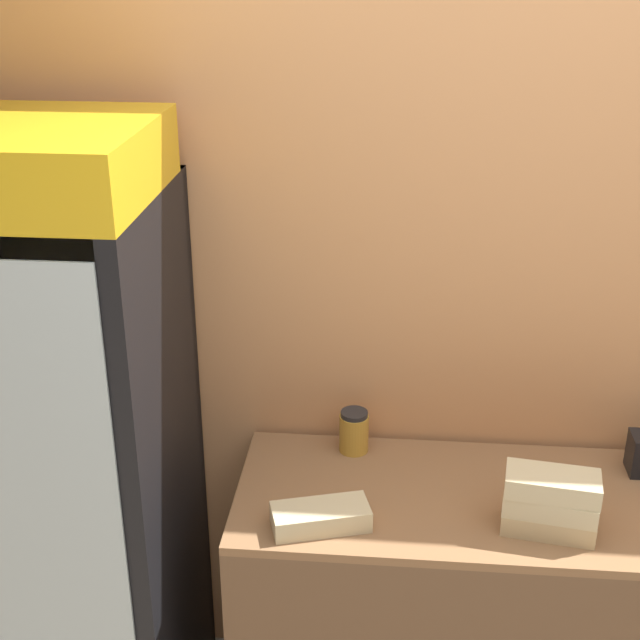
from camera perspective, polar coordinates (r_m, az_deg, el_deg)
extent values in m
cube|color=tan|center=(2.62, 13.61, 1.87)|extent=(5.20, 0.06, 2.70)
cube|color=brown|center=(2.83, 12.62, -18.52)|extent=(1.64, 0.57, 0.84)
cube|color=#8E6642|center=(2.57, 13.49, -11.34)|extent=(1.64, 0.57, 0.02)
cube|color=black|center=(2.91, -14.35, -6.89)|extent=(0.69, 0.04, 1.70)
cube|color=black|center=(2.58, -9.60, -10.77)|extent=(0.05, 0.64, 1.70)
cube|color=white|center=(2.89, -14.53, -7.17)|extent=(0.59, 0.02, 1.60)
cube|color=silver|center=(2.43, -19.15, -14.32)|extent=(0.59, 0.01, 1.60)
cube|color=gold|center=(2.27, -19.44, 9.59)|extent=(0.69, 0.58, 0.18)
cube|color=silver|center=(2.93, -15.50, -17.65)|extent=(0.57, 0.52, 0.01)
cube|color=silver|center=(2.74, -16.20, -12.84)|extent=(0.57, 0.52, 0.01)
cube|color=silver|center=(2.57, -16.98, -7.36)|extent=(0.57, 0.52, 0.01)
cube|color=silver|center=(2.43, -17.83, -1.19)|extent=(0.57, 0.52, 0.01)
cylinder|color=#B2231E|center=(2.33, -16.75, -8.53)|extent=(0.07, 0.07, 0.15)
cylinder|color=#B2231E|center=(2.27, -17.07, -6.23)|extent=(0.03, 0.03, 0.06)
cylinder|color=#2D6B38|center=(2.62, -14.51, -18.31)|extent=(0.03, 0.03, 0.06)
cylinder|color=orange|center=(2.18, -17.08, -1.96)|extent=(0.08, 0.08, 0.13)
cylinder|color=orange|center=(2.14, -17.38, 0.33)|extent=(0.03, 0.03, 0.06)
cylinder|color=#B2BCCC|center=(2.64, -16.69, -17.75)|extent=(0.03, 0.03, 0.06)
cylinder|color=#5B2D19|center=(2.59, -12.54, -18.67)|extent=(0.02, 0.02, 0.06)
cylinder|color=#B2231E|center=(2.29, -14.11, -9.03)|extent=(0.07, 0.07, 0.13)
cylinder|color=#B2231E|center=(2.25, -14.35, -7.06)|extent=(0.03, 0.03, 0.06)
cylinder|color=navy|center=(2.23, -19.76, -2.00)|extent=(0.07, 0.07, 0.12)
cube|color=tan|center=(2.44, 14.39, -12.35)|extent=(0.25, 0.15, 0.06)
cube|color=beige|center=(2.41, 14.53, -11.25)|extent=(0.25, 0.15, 0.06)
cube|color=beige|center=(2.37, 14.67, -10.13)|extent=(0.25, 0.15, 0.06)
cube|color=beige|center=(2.38, 0.04, -12.49)|extent=(0.27, 0.18, 0.06)
cylinder|color=gold|center=(2.67, 2.18, -7.24)|extent=(0.09, 0.09, 0.12)
cylinder|color=#262628|center=(2.64, 2.20, -6.03)|extent=(0.08, 0.08, 0.01)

